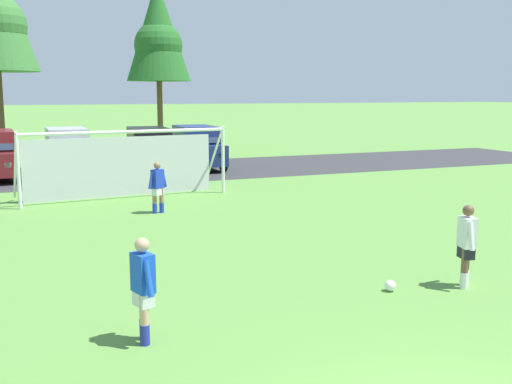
# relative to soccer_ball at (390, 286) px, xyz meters

# --- Properties ---
(ground_plane) EXTENTS (400.00, 400.00, 0.00)m
(ground_plane) POSITION_rel_soccer_ball_xyz_m (-2.23, 10.39, -0.11)
(ground_plane) COLOR #598C3D
(parking_lot_strip) EXTENTS (52.00, 8.40, 0.01)m
(parking_lot_strip) POSITION_rel_soccer_ball_xyz_m (-2.23, 19.67, -0.11)
(parking_lot_strip) COLOR #333335
(parking_lot_strip) RESTS_ON ground
(soccer_ball) EXTENTS (0.22, 0.22, 0.22)m
(soccer_ball) POSITION_rel_soccer_ball_xyz_m (0.00, 0.00, 0.00)
(soccer_ball) COLOR white
(soccer_ball) RESTS_ON ground
(soccer_goal) EXTENTS (7.55, 2.55, 2.57)m
(soccer_goal) POSITION_rel_soccer_ball_xyz_m (-2.83, 12.75, 1.18)
(soccer_goal) COLOR white
(soccer_goal) RESTS_ON ground
(player_striker_near) EXTENTS (0.35, 0.71, 1.64)m
(player_striker_near) POSITION_rel_soccer_ball_xyz_m (1.51, -0.32, 0.71)
(player_striker_near) COLOR brown
(player_striker_near) RESTS_ON ground
(player_midfield_center) EXTENTS (0.70, 0.41, 1.64)m
(player_midfield_center) POSITION_rel_soccer_ball_xyz_m (-2.35, 9.30, 0.71)
(player_midfield_center) COLOR #936B4C
(player_midfield_center) RESTS_ON ground
(player_defender_far) EXTENTS (0.33, 0.75, 1.64)m
(player_defender_far) POSITION_rel_soccer_ball_xyz_m (-4.89, -0.59, 0.71)
(player_defender_far) COLOR tan
(player_defender_far) RESTS_ON ground
(parked_car_slot_left) EXTENTS (2.15, 4.61, 2.16)m
(parked_car_slot_left) POSITION_rel_soccer_ball_xyz_m (-4.10, 20.23, 1.00)
(parked_car_slot_left) COLOR #B2B2BC
(parked_car_slot_left) RESTS_ON ground
(parked_car_slot_center_left) EXTENTS (2.39, 4.73, 2.16)m
(parked_car_slot_center_left) POSITION_rel_soccer_ball_xyz_m (-0.44, 19.16, 1.00)
(parked_car_slot_center_left) COLOR black
(parked_car_slot_center_left) RESTS_ON ground
(parked_car_slot_center) EXTENTS (2.25, 4.66, 2.16)m
(parked_car_slot_center) POSITION_rel_soccer_ball_xyz_m (2.11, 19.84, 1.00)
(parked_car_slot_center) COLOR navy
(parked_car_slot_center) RESTS_ON ground
(tree_mid_left) EXTENTS (4.12, 4.12, 10.98)m
(tree_mid_left) POSITION_rel_soccer_ball_xyz_m (2.62, 29.72, 7.44)
(tree_mid_left) COLOR brown
(tree_mid_left) RESTS_ON ground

